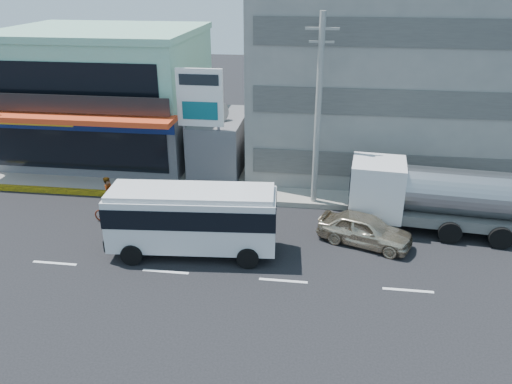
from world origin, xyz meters
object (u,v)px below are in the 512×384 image
shop_building (108,97)px  concrete_building (388,54)px  minibus (192,216)px  billboard (200,104)px  motorcycle_rider (111,208)px  satellite_dish (217,120)px  sedan (365,229)px  tanker_truck (432,196)px  utility_pole_near (318,113)px

shop_building → concrete_building: size_ratio=0.77×
concrete_building → minibus: concrete_building is taller
billboard → motorcycle_rider: 7.47m
concrete_building → satellite_dish: 11.30m
shop_building → concrete_building: bearing=3.4°
concrete_building → sedan: bearing=-97.7°
shop_building → tanker_truck: shop_building is taller
satellite_dish → billboard: (-0.50, -1.80, 1.35)m
minibus → sedan: size_ratio=1.74×
tanker_truck → motorcycle_rider: size_ratio=3.47×
sedan → concrete_building: bearing=12.9°
satellite_dish → utility_pole_near: 7.17m
concrete_building → tanker_truck: bearing=-80.2°
concrete_building → tanker_truck: (1.64, -9.50, -5.22)m
shop_building → satellite_dish: shop_building is taller
minibus → motorcycle_rider: bearing=154.6°
satellite_dish → utility_pole_near: utility_pole_near is taller
minibus → sedan: 7.95m
concrete_building → motorcycle_rider: size_ratio=6.46×
satellite_dish → utility_pole_near: size_ratio=0.15×
concrete_building → motorcycle_rider: (-14.00, -10.97, -6.18)m
satellite_dish → minibus: size_ratio=0.20×
concrete_building → tanker_truck: size_ratio=1.86×
tanker_truck → motorcycle_rider: (-15.64, -1.47, -0.96)m
motorcycle_rider → sedan: bearing=-2.0°
satellite_dish → motorcycle_rider: (-4.00, -6.97, -2.76)m
minibus → tanker_truck: size_ratio=0.88×
concrete_building → billboard: size_ratio=2.32×
billboard → sedan: 11.37m
shop_building → tanker_truck: (19.64, -8.44, -2.22)m
minibus → utility_pole_near: bearing=47.5°
satellite_dish → concrete_building: bearing=21.8°
shop_building → tanker_truck: 21.49m
concrete_building → satellite_dish: (-10.00, -4.00, -3.42)m
billboard → tanker_truck: (12.14, -3.70, -3.15)m
sedan → tanker_truck: size_ratio=0.50×
concrete_building → utility_pole_near: (-4.00, -7.60, -1.85)m
billboard → satellite_dish: bearing=74.5°
minibus → billboard: bearing=100.0°
minibus → satellite_dish: bearing=95.0°
utility_pole_near → minibus: utility_pole_near is taller
sedan → motorcycle_rider: motorcycle_rider is taller
billboard → sedan: billboard is taller
utility_pole_near → minibus: (-5.19, -5.66, -3.31)m
satellite_dish → minibus: 9.45m
minibus → concrete_building: bearing=55.3°
utility_pole_near → sedan: utility_pole_near is taller
shop_building → motorcycle_rider: bearing=-68.0°
shop_building → utility_pole_near: (14.00, -6.55, 1.15)m
shop_building → billboard: size_ratio=1.80×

